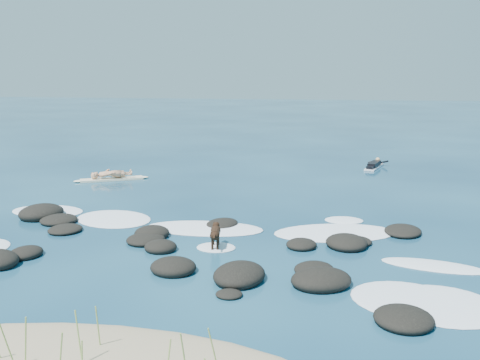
# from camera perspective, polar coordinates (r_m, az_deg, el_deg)

# --- Properties ---
(ground) EXTENTS (160.00, 160.00, 0.00)m
(ground) POSITION_cam_1_polar(r_m,az_deg,el_deg) (16.16, -4.48, -5.85)
(ground) COLOR #0A2642
(ground) RESTS_ON ground
(dune_grass) EXTENTS (3.63, 1.53, 1.19)m
(dune_grass) POSITION_cam_1_polar(r_m,az_deg,el_deg) (8.76, -15.73, -17.67)
(dune_grass) COLOR #8EA952
(dune_grass) RESTS_ON ground
(reef_rocks) EXTENTS (13.39, 7.54, 0.59)m
(reef_rocks) POSITION_cam_1_polar(r_m,az_deg,el_deg) (14.82, -5.81, -7.07)
(reef_rocks) COLOR black
(reef_rocks) RESTS_ON ground
(breaking_foam) EXTENTS (15.09, 8.01, 0.12)m
(breaking_foam) POSITION_cam_1_polar(r_m,az_deg,el_deg) (15.39, -0.56, -6.68)
(breaking_foam) COLOR white
(breaking_foam) RESTS_ON ground
(standing_surfer_rig) EXTENTS (3.07, 1.82, 1.89)m
(standing_surfer_rig) POSITION_cam_1_polar(r_m,az_deg,el_deg) (24.63, -13.60, 1.67)
(standing_surfer_rig) COLOR #FAEDC8
(standing_surfer_rig) RESTS_ON ground
(paddling_surfer_rig) EXTENTS (1.34, 2.41, 0.42)m
(paddling_surfer_rig) POSITION_cam_1_polar(r_m,az_deg,el_deg) (28.01, 14.14, 1.56)
(paddling_surfer_rig) COLOR white
(paddling_surfer_rig) RESTS_ON ground
(dog) EXTENTS (0.38, 1.08, 0.69)m
(dog) POSITION_cam_1_polar(r_m,az_deg,el_deg) (14.80, -2.65, -5.62)
(dog) COLOR black
(dog) RESTS_ON ground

